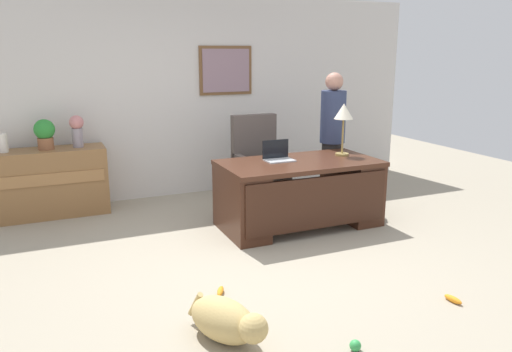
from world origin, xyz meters
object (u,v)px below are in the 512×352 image
(dog_lying, at_px, (227,321))
(dog_toy_ball, at_px, (355,346))
(vase_with_flowers, at_px, (77,129))
(potted_plant, at_px, (45,133))
(person_standing, at_px, (332,137))
(armchair, at_px, (259,166))
(laptop, at_px, (278,155))
(desk_lamp, at_px, (344,115))
(vase_empty, at_px, (2,143))
(credenza, at_px, (47,183))
(dog_toy_bone, at_px, (220,291))
(desk, at_px, (300,191))
(dog_toy_plush, at_px, (453,299))

(dog_lying, relative_size, dog_toy_ball, 8.64)
(vase_with_flowers, height_order, potted_plant, vase_with_flowers)
(person_standing, relative_size, potted_plant, 4.72)
(armchair, height_order, person_standing, person_standing)
(laptop, relative_size, dog_toy_ball, 4.09)
(laptop, bearing_deg, vase_with_flowers, 145.37)
(dog_lying, relative_size, desk_lamp, 1.11)
(vase_empty, bearing_deg, dog_toy_ball, -60.36)
(credenza, bearing_deg, vase_with_flowers, 0.19)
(vase_with_flowers, bearing_deg, dog_toy_bone, -73.24)
(credenza, relative_size, desk_lamp, 2.26)
(desk_lamp, height_order, dog_toy_ball, desk_lamp)
(laptop, height_order, desk_lamp, desk_lamp)
(desk_lamp, bearing_deg, person_standing, 70.57)
(desk_lamp, xyz_separation_m, vase_with_flowers, (-2.85, 1.45, -0.20))
(desk, distance_m, laptop, 0.48)
(vase_with_flowers, bearing_deg, vase_empty, 180.00)
(potted_plant, distance_m, dog_toy_plush, 4.74)
(person_standing, relative_size, vase_with_flowers, 4.38)
(laptop, xyz_separation_m, dog_toy_bone, (-1.19, -1.38, -0.79))
(desk, height_order, dog_toy_bone, desk)
(person_standing, bearing_deg, armchair, 159.72)
(credenza, relative_size, dog_lying, 2.05)
(desk, bearing_deg, person_standing, 38.25)
(desk_lamp, height_order, vase_empty, desk_lamp)
(credenza, xyz_separation_m, vase_empty, (-0.43, 0.00, 0.52))
(dog_toy_bone, bearing_deg, vase_with_flowers, 106.76)
(dog_lying, distance_m, vase_empty, 3.83)
(laptop, distance_m, desk_lamp, 0.93)
(desk, distance_m, armchair, 0.97)
(dog_lying, height_order, dog_toy_bone, dog_lying)
(armchair, bearing_deg, dog_toy_bone, -120.93)
(vase_empty, height_order, dog_toy_bone, vase_empty)
(armchair, bearing_deg, person_standing, -20.28)
(laptop, bearing_deg, person_standing, 24.80)
(potted_plant, bearing_deg, armchair, -13.59)
(dog_lying, bearing_deg, person_standing, 46.54)
(vase_with_flowers, height_order, dog_toy_ball, vase_with_flowers)
(armchair, height_order, dog_toy_ball, armchair)
(desk, height_order, potted_plant, potted_plant)
(desk, bearing_deg, armchair, 95.47)
(person_standing, bearing_deg, dog_toy_bone, -139.94)
(vase_with_flowers, bearing_deg, armchair, -15.79)
(laptop, bearing_deg, dog_toy_bone, -130.72)
(armchair, relative_size, dog_toy_bone, 7.11)
(vase_with_flowers, bearing_deg, laptop, -34.63)
(credenza, xyz_separation_m, person_standing, (3.42, -0.93, 0.47))
(vase_with_flowers, distance_m, potted_plant, 0.36)
(vase_with_flowers, bearing_deg, dog_toy_ball, -70.33)
(dog_lying, bearing_deg, vase_empty, 113.14)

